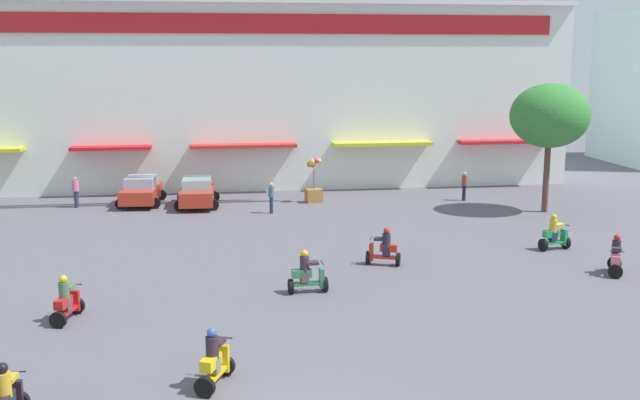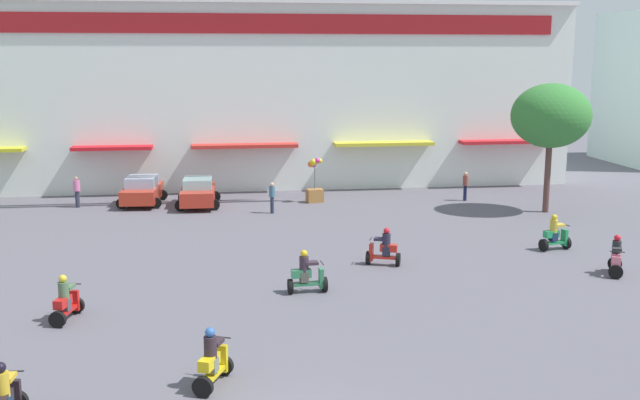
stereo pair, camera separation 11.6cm
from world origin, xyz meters
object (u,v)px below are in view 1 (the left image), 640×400
(scooter_rider_4, at_px, (214,362))
(scooter_rider_5, at_px, (616,258))
(scooter_rider_2, at_px, (555,235))
(scooter_rider_7, at_px, (307,275))
(scooter_rider_8, at_px, (66,302))
(parked_car_0, at_px, (141,191))
(balloon_vendor_cart, at_px, (314,184))
(pedestrian_0, at_px, (464,184))
(scooter_rider_0, at_px, (384,249))
(scooter_rider_1, at_px, (7,400))
(pedestrian_2, at_px, (76,190))
(plaza_tree_1, at_px, (550,116))
(pedestrian_1, at_px, (271,196))
(parked_car_1, at_px, (197,192))

(scooter_rider_4, xyz_separation_m, scooter_rider_5, (14.91, 7.71, -0.04))
(scooter_rider_2, xyz_separation_m, scooter_rider_7, (-11.06, -4.34, -0.01))
(scooter_rider_5, height_order, scooter_rider_8, scooter_rider_5)
(parked_car_0, bearing_deg, balloon_vendor_cart, -3.69)
(scooter_rider_7, relative_size, scooter_rider_8, 1.00)
(scooter_rider_8, bearing_deg, scooter_rider_4, -49.19)
(scooter_rider_8, height_order, pedestrian_0, pedestrian_0)
(scooter_rider_0, relative_size, scooter_rider_4, 0.96)
(parked_car_0, distance_m, scooter_rider_4, 24.04)
(scooter_rider_1, relative_size, pedestrian_2, 0.92)
(scooter_rider_2, relative_size, scooter_rider_5, 1.02)
(parked_car_0, distance_m, scooter_rider_2, 22.07)
(balloon_vendor_cart, bearing_deg, plaza_tree_1, -19.76)
(scooter_rider_5, bearing_deg, scooter_rider_1, -154.71)
(pedestrian_0, bearing_deg, scooter_rider_7, -125.13)
(scooter_rider_5, relative_size, scooter_rider_8, 0.99)
(scooter_rider_1, relative_size, scooter_rider_4, 0.99)
(scooter_rider_8, bearing_deg, parked_car_0, 88.65)
(plaza_tree_1, relative_size, pedestrian_1, 4.12)
(scooter_rider_7, distance_m, scooter_rider_8, 7.91)
(plaza_tree_1, relative_size, scooter_rider_5, 4.45)
(parked_car_1, bearing_deg, scooter_rider_1, -98.16)
(scooter_rider_1, distance_m, balloon_vendor_cart, 26.47)
(scooter_rider_5, bearing_deg, parked_car_0, 140.00)
(pedestrian_0, bearing_deg, scooter_rider_1, -127.72)
(plaza_tree_1, relative_size, balloon_vendor_cart, 2.64)
(scooter_rider_2, distance_m, balloon_vendor_cart, 14.62)
(pedestrian_0, xyz_separation_m, pedestrian_1, (-11.10, -1.99, -0.01))
(parked_car_1, bearing_deg, pedestrian_0, -1.38)
(scooter_rider_7, relative_size, pedestrian_2, 0.90)
(parked_car_0, relative_size, scooter_rider_0, 2.61)
(parked_car_1, distance_m, scooter_rider_4, 22.79)
(scooter_rider_0, relative_size, scooter_rider_5, 1.00)
(plaza_tree_1, distance_m, scooter_rider_1, 30.03)
(parked_car_1, distance_m, pedestrian_1, 4.54)
(scooter_rider_4, bearing_deg, scooter_rider_2, 38.73)
(parked_car_0, height_order, scooter_rider_4, scooter_rider_4)
(scooter_rider_1, bearing_deg, parked_car_1, 81.84)
(scooter_rider_8, height_order, balloon_vendor_cart, balloon_vendor_cart)
(pedestrian_2, bearing_deg, pedestrian_0, -2.44)
(parked_car_1, height_order, scooter_rider_1, scooter_rider_1)
(plaza_tree_1, height_order, balloon_vendor_cart, plaza_tree_1)
(scooter_rider_0, distance_m, balloon_vendor_cart, 13.03)
(pedestrian_1, bearing_deg, pedestrian_0, 10.15)
(scooter_rider_1, bearing_deg, scooter_rider_2, 34.48)
(scooter_rider_0, distance_m, scooter_rider_4, 12.02)
(plaza_tree_1, height_order, parked_car_1, plaza_tree_1)
(plaza_tree_1, relative_size, scooter_rider_2, 4.34)
(parked_car_1, height_order, pedestrian_2, pedestrian_2)
(scooter_rider_5, xyz_separation_m, pedestrian_1, (-12.06, 12.71, 0.33))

